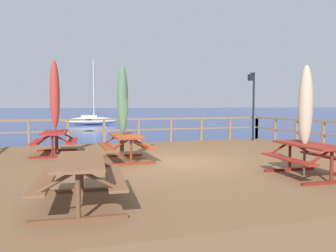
# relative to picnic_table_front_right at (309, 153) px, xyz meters

# --- Properties ---
(ground_plane) EXTENTS (600.00, 600.00, 0.00)m
(ground_plane) POSITION_rel_picnic_table_front_right_xyz_m (-2.25, 2.87, -1.19)
(ground_plane) COLOR navy
(wooden_deck) EXTENTS (12.25, 10.51, 0.63)m
(wooden_deck) POSITION_rel_picnic_table_front_right_xyz_m (-2.25, 2.87, -0.87)
(wooden_deck) COLOR brown
(wooden_deck) RESTS_ON ground
(railing_waterside_far) EXTENTS (12.05, 0.10, 1.09)m
(railing_waterside_far) POSITION_rel_picnic_table_front_right_xyz_m (-2.25, 7.97, 0.18)
(railing_waterside_far) COLOR brown
(railing_waterside_far) RESTS_ON wooden_deck
(picnic_table_front_right) EXTENTS (1.51, 1.89, 0.78)m
(picnic_table_front_right) POSITION_rel_picnic_table_front_right_xyz_m (0.00, 0.00, 0.00)
(picnic_table_front_right) COLOR maroon
(picnic_table_front_right) RESTS_ON wooden_deck
(picnic_table_mid_centre) EXTENTS (1.43, 1.94, 0.78)m
(picnic_table_mid_centre) POSITION_rel_picnic_table_front_right_xyz_m (-3.62, 3.52, 0.00)
(picnic_table_mid_centre) COLOR #993819
(picnic_table_mid_centre) RESTS_ON wooden_deck
(picnic_table_front_left) EXTENTS (1.53, 2.08, 0.78)m
(picnic_table_front_left) POSITION_rel_picnic_table_front_right_xyz_m (-5.68, 5.48, 0.01)
(picnic_table_front_left) COLOR maroon
(picnic_table_front_left) RESTS_ON wooden_deck
(picnic_table_back_left) EXTENTS (1.55, 2.13, 0.78)m
(picnic_table_back_left) POSITION_rel_picnic_table_front_right_xyz_m (-5.12, -0.61, 0.01)
(picnic_table_back_left) COLOR brown
(picnic_table_back_left) RESTS_ON wooden_deck
(patio_umbrella_tall_back_left) EXTENTS (0.32, 0.32, 2.57)m
(patio_umbrella_tall_back_left) POSITION_rel_picnic_table_front_right_xyz_m (-0.06, 0.07, 1.08)
(patio_umbrella_tall_back_left) COLOR #4C3828
(patio_umbrella_tall_back_left) RESTS_ON wooden_deck
(patio_umbrella_short_mid) EXTENTS (0.32, 0.32, 2.84)m
(patio_umbrella_short_mid) POSITION_rel_picnic_table_front_right_xyz_m (-3.69, 3.56, 1.25)
(patio_umbrella_short_mid) COLOR #4C3828
(patio_umbrella_short_mid) RESTS_ON wooden_deck
(patio_umbrella_short_back) EXTENTS (0.32, 0.32, 3.16)m
(patio_umbrella_short_back) POSITION_rel_picnic_table_front_right_xyz_m (-5.65, 5.49, 1.45)
(patio_umbrella_short_back) COLOR #4C3828
(patio_umbrella_short_back) RESTS_ON wooden_deck
(lamp_post_hooked) EXTENTS (0.55, 0.52, 3.20)m
(lamp_post_hooked) POSITION_rel_picnic_table_front_right_xyz_m (3.03, 7.29, 1.56)
(lamp_post_hooked) COLOR black
(lamp_post_hooked) RESTS_ON wooden_deck
(sailboat_distant) EXTENTS (6.02, 1.76, 7.72)m
(sailboat_distant) POSITION_rel_picnic_table_front_right_xyz_m (-2.31, 33.89, -0.68)
(sailboat_distant) COLOR white
(sailboat_distant) RESTS_ON ground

